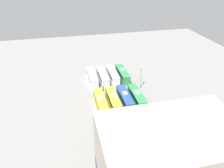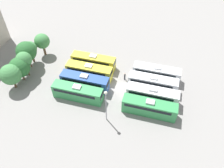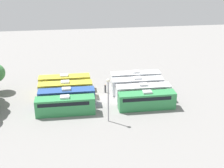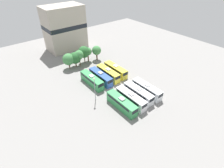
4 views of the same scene
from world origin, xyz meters
TOP-DOWN VIEW (x-y plane):
  - ground_plane at (0.00, 0.00)m, footprint 118.35×118.35m
  - bus_0 at (-5.08, -7.32)m, footprint 2.47×10.36m
  - bus_1 at (-1.69, -7.42)m, footprint 2.47×10.36m
  - bus_2 at (1.72, -7.01)m, footprint 2.47×10.36m
  - bus_3 at (5.08, -7.36)m, footprint 2.47×10.36m
  - bus_4 at (-5.15, 7.28)m, footprint 2.47×10.36m
  - bus_5 at (-1.78, 7.03)m, footprint 2.47×10.36m
  - bus_6 at (1.57, 7.24)m, footprint 2.47×10.36m
  - bus_7 at (5.08, 7.43)m, footprint 2.47×10.36m
  - worker_person at (2.84, -0.71)m, footprint 0.36×0.36m
  - light_pole at (-8.72, 0.12)m, footprint 0.60×0.60m
  - tree_0 at (-5.89, 21.54)m, footprint 4.39×4.39m
  - tree_1 at (-3.33, 21.14)m, footprint 4.43×4.43m
  - tree_2 at (-1.74, 20.78)m, footprint 3.46×3.46m
  - tree_3 at (1.11, 21.92)m, footprint 4.58×4.58m
  - tree_4 at (2.97, 22.21)m, footprint 3.21×3.21m
  - tree_5 at (6.34, 20.91)m, footprint 3.70×3.70m
  - depot_building at (2.22, 39.00)m, footprint 16.68×10.42m

SIDE VIEW (x-z plane):
  - ground_plane at x=0.00m, z-range 0.00..0.00m
  - worker_person at x=2.84m, z-range -0.06..1.77m
  - bus_0 at x=-5.08m, z-range -0.02..3.45m
  - bus_1 at x=-1.69m, z-range -0.02..3.45m
  - bus_2 at x=1.72m, z-range -0.02..3.45m
  - bus_3 at x=5.08m, z-range -0.02..3.45m
  - bus_4 at x=-5.15m, z-range -0.02..3.45m
  - bus_5 at x=-1.78m, z-range -0.02..3.45m
  - bus_6 at x=1.57m, z-range -0.02..3.45m
  - bus_7 at x=5.08m, z-range -0.02..3.45m
  - tree_1 at x=-3.33m, z-range 0.69..6.53m
  - tree_0 at x=-5.89m, z-range 0.75..6.68m
  - tree_5 at x=6.34m, z-range 1.04..6.92m
  - tree_4 at x=2.97m, z-range 1.16..6.81m
  - tree_3 at x=1.11m, z-range 1.09..7.86m
  - tree_2 at x=-1.74m, z-range 1.40..7.72m
  - light_pole at x=-8.72m, z-range 1.38..9.10m
  - depot_building at x=2.22m, z-range 0.08..18.75m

